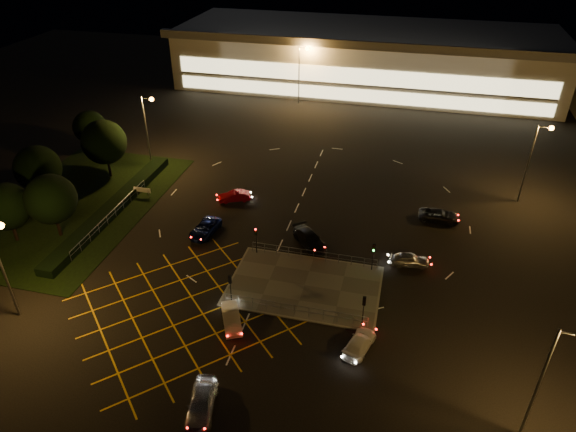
% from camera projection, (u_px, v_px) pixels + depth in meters
% --- Properties ---
extents(ground, '(180.00, 180.00, 0.00)m').
position_uv_depth(ground, '(289.00, 270.00, 51.38)').
color(ground, black).
rests_on(ground, ground).
extents(pedestrian_island, '(14.00, 9.00, 0.12)m').
position_uv_depth(pedestrian_island, '(305.00, 286.00, 49.30)').
color(pedestrian_island, '#4C4944').
rests_on(pedestrian_island, ground).
extents(grass_verge, '(18.00, 30.00, 0.08)m').
position_uv_depth(grass_verge, '(76.00, 206.00, 61.99)').
color(grass_verge, black).
rests_on(grass_verge, ground).
extents(hedge, '(2.00, 26.00, 1.00)m').
position_uv_depth(hedge, '(113.00, 208.00, 60.73)').
color(hedge, black).
rests_on(hedge, ground).
extents(supermarket, '(72.00, 26.50, 10.50)m').
position_uv_depth(supermarket, '(365.00, 57.00, 99.53)').
color(supermarket, beige).
rests_on(supermarket, ground).
extents(streetlight_sw, '(1.78, 0.56, 10.03)m').
position_uv_depth(streetlight_sw, '(2.00, 256.00, 42.41)').
color(streetlight_sw, slate).
rests_on(streetlight_sw, ground).
extents(streetlight_se, '(1.78, 0.56, 10.03)m').
position_uv_depth(streetlight_se, '(552.00, 370.00, 32.23)').
color(streetlight_se, slate).
rests_on(streetlight_se, ground).
extents(streetlight_nw, '(1.78, 0.56, 10.03)m').
position_uv_depth(streetlight_nw, '(148.00, 122.00, 67.50)').
color(streetlight_nw, slate).
rests_on(streetlight_nw, ground).
extents(streetlight_ne, '(1.78, 0.56, 10.03)m').
position_uv_depth(streetlight_ne, '(535.00, 153.00, 59.38)').
color(streetlight_ne, slate).
rests_on(streetlight_ne, ground).
extents(streetlight_far_left, '(1.78, 0.56, 10.03)m').
position_uv_depth(streetlight_far_left, '(302.00, 67.00, 89.33)').
color(streetlight_far_left, slate).
rests_on(streetlight_far_left, ground).
extents(streetlight_far_right, '(1.78, 0.56, 10.03)m').
position_uv_depth(streetlight_far_right, '(546.00, 80.00, 82.85)').
color(streetlight_far_right, slate).
rests_on(streetlight_far_right, ground).
extents(signal_sw, '(0.28, 0.30, 3.15)m').
position_uv_depth(signal_sw, '(230.00, 283.00, 46.01)').
color(signal_sw, black).
rests_on(signal_sw, pedestrian_island).
extents(signal_se, '(0.28, 0.30, 3.15)m').
position_uv_depth(signal_se, '(364.00, 305.00, 43.57)').
color(signal_se, black).
rests_on(signal_se, pedestrian_island).
extents(signal_nw, '(0.28, 0.30, 3.15)m').
position_uv_depth(signal_nw, '(256.00, 235.00, 52.58)').
color(signal_nw, black).
rests_on(signal_nw, pedestrian_island).
extents(signal_ne, '(0.28, 0.30, 3.15)m').
position_uv_depth(signal_ne, '(373.00, 251.00, 50.14)').
color(signal_ne, black).
rests_on(signal_ne, pedestrian_island).
extents(tree_a, '(5.04, 5.04, 6.86)m').
position_uv_depth(tree_a, '(6.00, 206.00, 53.54)').
color(tree_a, black).
rests_on(tree_a, ground).
extents(tree_b, '(5.40, 5.40, 7.35)m').
position_uv_depth(tree_b, '(38.00, 168.00, 60.36)').
color(tree_b, black).
rests_on(tree_b, ground).
extents(tree_c, '(5.76, 5.76, 7.84)m').
position_uv_depth(tree_c, '(104.00, 142.00, 65.96)').
color(tree_c, black).
rests_on(tree_c, ground).
extents(tree_d, '(4.68, 4.68, 6.37)m').
position_uv_depth(tree_d, '(90.00, 127.00, 72.61)').
color(tree_d, black).
rests_on(tree_d, ground).
extents(tree_e, '(5.40, 5.40, 7.35)m').
position_uv_depth(tree_e, '(51.00, 199.00, 54.20)').
color(tree_e, black).
rests_on(tree_e, ground).
extents(car_near_silver, '(2.75, 4.91, 1.58)m').
position_uv_depth(car_near_silver, '(202.00, 402.00, 37.12)').
color(car_near_silver, '#B2B4B9').
rests_on(car_near_silver, ground).
extents(car_queue_white, '(3.10, 4.29, 1.35)m').
position_uv_depth(car_queue_white, '(231.00, 318.00, 44.64)').
color(car_queue_white, '#BBBBBB').
rests_on(car_queue_white, ground).
extents(car_left_blue, '(2.67, 4.93, 1.31)m').
position_uv_depth(car_left_blue, '(205.00, 228.00, 56.67)').
color(car_left_blue, '#0B1447').
rests_on(car_left_blue, ground).
extents(car_far_dkgrey, '(4.80, 5.02, 1.43)m').
position_uv_depth(car_far_dkgrey, '(310.00, 238.00, 54.91)').
color(car_far_dkgrey, black).
rests_on(car_far_dkgrey, ground).
extents(car_right_silver, '(4.12, 2.08, 1.35)m').
position_uv_depth(car_right_silver, '(409.00, 260.00, 51.80)').
color(car_right_silver, '#B9BBC1').
rests_on(car_right_silver, ground).
extents(car_circ_red, '(4.07, 2.82, 1.27)m').
position_uv_depth(car_circ_red, '(234.00, 196.00, 62.79)').
color(car_circ_red, maroon).
rests_on(car_circ_red, ground).
extents(car_east_grey, '(4.72, 2.21, 1.31)m').
position_uv_depth(car_east_grey, '(439.00, 215.00, 58.97)').
color(car_east_grey, black).
rests_on(car_east_grey, ground).
extents(car_approach_white, '(2.85, 4.51, 1.22)m').
position_uv_depth(car_approach_white, '(359.00, 343.00, 42.22)').
color(car_approach_white, silver).
rests_on(car_approach_white, ground).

